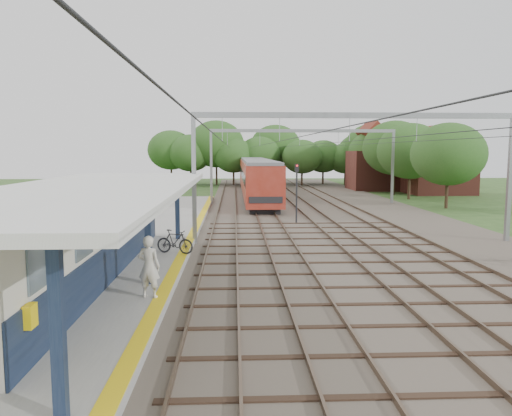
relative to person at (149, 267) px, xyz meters
name	(u,v)px	position (x,y,z in m)	size (l,w,h in m)	color
ground	(356,361)	(5.60, -4.28, -1.35)	(160.00, 160.00, 0.00)	#2D4C1E
ballast_bed	(316,210)	(9.60, 25.72, -1.30)	(18.00, 90.00, 0.10)	#473D33
platform	(144,246)	(-1.90, 9.72, -1.17)	(5.00, 52.00, 0.35)	gray
yellow_stripe	(188,242)	(0.35, 9.72, -0.99)	(0.45, 52.00, 0.01)	yellow
station_building	(71,232)	(-3.28, 2.72, 0.70)	(3.41, 18.00, 3.40)	beige
canopy	(92,190)	(-2.17, 1.72, 2.30)	(6.40, 20.00, 3.44)	#101C34
rail_tracks	(287,209)	(7.10, 25.72, -1.17)	(11.80, 88.00, 0.15)	brown
catenary_system	(320,144)	(8.99, 21.00, 4.16)	(17.22, 88.00, 7.00)	gray
tree_band	(283,152)	(9.44, 52.84, 3.57)	(31.72, 30.88, 8.82)	#382619
house_near	(439,168)	(26.60, 41.72, 1.64)	(7.00, 6.12, 7.89)	brown
house_far	(381,165)	(21.60, 47.72, 1.89)	(8.00, 6.12, 8.66)	brown
person	(149,267)	(0.00, 0.00, 0.00)	(0.73, 0.48, 2.00)	beige
bicycle	(175,242)	(0.00, 6.86, -0.45)	(0.51, 1.82, 1.09)	black
train	(255,175)	(5.10, 41.04, 0.89)	(3.07, 38.23, 4.02)	black
signal_post	(297,187)	(6.95, 18.03, 1.18)	(0.31, 0.27, 4.11)	black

